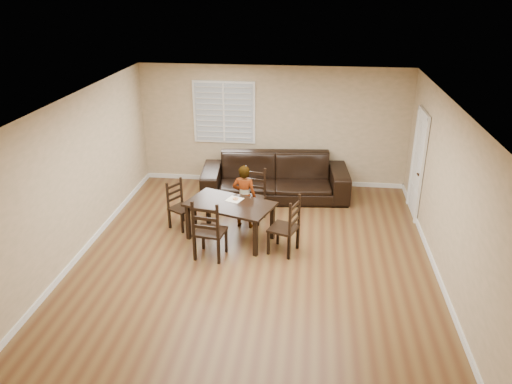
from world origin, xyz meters
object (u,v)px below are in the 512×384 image
Objects in this scene: dining_table at (230,208)px; child at (244,197)px; donut at (235,199)px; chair_right at (290,229)px; sofa at (275,177)px; chair_near at (254,195)px; chair_far at (207,234)px; chair_left at (178,206)px.

dining_table is 1.38× the size of child.
donut reaches higher than dining_table.
chair_right is 1.31m from child.
sofa is (-0.46, 2.41, -0.02)m from chair_right.
chair_far reaches higher than chair_near.
chair_left is (-1.08, 0.41, -0.20)m from dining_table.
chair_near is 10.06× the size of donut.
dining_table is 1.65× the size of chair_near.
chair_near reaches higher than sofa.
dining_table is at bearing -95.87° from chair_near.
dining_table is 1.18m from chair_right.
chair_far is 1.04× the size of chair_right.
child is at bearing -54.93° from chair_left.
dining_table is at bearing -90.23° from chair_right.
chair_right is 0.34× the size of sofa.
dining_table is 1.64× the size of chair_right.
chair_far is at bearing -109.26° from donut.
chair_far is at bearing -95.47° from chair_near.
sofa is (0.57, 1.86, -0.28)m from donut.
sofa is at bearing -99.07° from chair_far.
child is (0.19, 0.52, -0.00)m from dining_table.
chair_right is (1.11, -0.39, -0.15)m from dining_table.
dining_table is at bearing -115.95° from donut.
chair_left is (-0.83, 1.19, -0.08)m from chair_far.
child is (0.44, 1.31, 0.13)m from chair_far.
chair_right is at bearing -155.20° from chair_far.
child reaches higher than dining_table.
child is 0.40× the size of sofa.
dining_table is 1.00m from chair_near.
donut is 1.96m from sofa.
chair_right reaches higher than dining_table.
donut is at bearing 79.76° from child.
chair_far is (-0.57, -1.72, 0.02)m from chair_near.
chair_left reaches higher than dining_table.
dining_table is 0.84m from chair_far.
chair_near is 1.13m from sofa.
donut is (-0.24, -0.78, 0.26)m from chair_near.
chair_far reaches higher than donut.
chair_near is 1.50m from chair_left.
chair_right reaches higher than chair_near.
chair_near is 1.54m from chair_right.
child reaches higher than chair_far.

